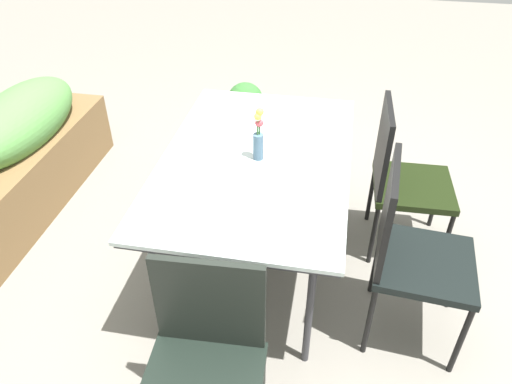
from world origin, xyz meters
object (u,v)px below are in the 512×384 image
Objects in this scene: chair_near_left at (410,247)px; flower_vase at (258,136)px; potted_plant at (245,111)px; dining_table at (256,164)px; chair_end_left at (204,360)px; chair_near_right at (401,174)px.

chair_near_left is 3.39× the size of flower_vase.
flower_vase is 0.57× the size of potted_plant.
chair_end_left is at bearing 179.79° from dining_table.
chair_near_left is (-0.67, 0.00, 0.03)m from chair_near_right.
chair_near_left is at bearing -146.92° from potted_plant.
potted_plant is (1.45, 0.37, -0.64)m from flower_vase.
chair_end_left is (-1.41, 0.80, -0.01)m from chair_near_right.
chair_near_left reaches higher than chair_near_right.
flower_vase is at bearing -165.72° from potted_plant.
dining_table is 2.96× the size of potted_plant.
chair_near_left reaches higher than dining_table.
chair_end_left is at bearing -42.40° from chair_near_left.
chair_end_left is (-0.74, 0.80, -0.04)m from chair_near_left.
flower_vase is at bearing -67.92° from chair_near_right.
chair_near_right reaches higher than potted_plant.
chair_near_left reaches higher than chair_end_left.
flower_vase is (0.33, 0.79, 0.34)m from chair_near_left.
chair_end_left is 3.13× the size of flower_vase.
flower_vase is at bearing -93.68° from chair_end_left.
chair_near_left is at bearing -112.57° from dining_table.
chair_end_left is at bearing -31.33° from chair_near_right.
chair_near_right is at bearing -67.13° from dining_table.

